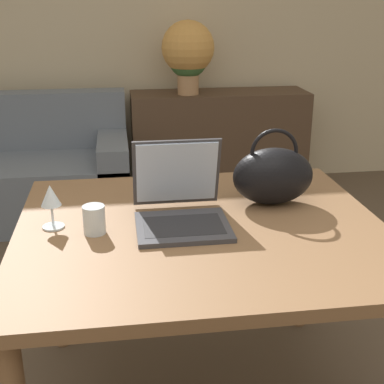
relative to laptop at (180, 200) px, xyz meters
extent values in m
cube|color=beige|center=(-0.06, 2.59, 0.53)|extent=(10.00, 0.06, 2.70)
cube|color=brown|center=(0.07, -0.06, -0.09)|extent=(1.22, 1.07, 0.04)
cylinder|color=brown|center=(-0.48, 0.42, -0.47)|extent=(0.06, 0.06, 0.71)
cylinder|color=brown|center=(0.61, 0.42, -0.47)|extent=(0.06, 0.06, 0.71)
cube|color=slate|center=(-0.23, 1.94, -0.54)|extent=(0.20, 0.81, 0.56)
cube|color=#4C3828|center=(0.58, 2.30, -0.43)|extent=(1.34, 0.40, 0.78)
cube|color=#38383D|center=(0.00, -0.08, -0.06)|extent=(0.30, 0.26, 0.02)
cube|color=black|center=(0.00, -0.09, -0.05)|extent=(0.26, 0.17, 0.00)
cube|color=#38383D|center=(0.00, 0.09, 0.07)|extent=(0.30, 0.08, 0.25)
cube|color=silver|center=(0.00, 0.09, 0.07)|extent=(0.28, 0.07, 0.23)
cylinder|color=silver|center=(-0.28, -0.07, -0.02)|extent=(0.07, 0.07, 0.09)
cylinder|color=silver|center=(-0.42, 0.00, -0.07)|extent=(0.07, 0.07, 0.01)
cylinder|color=silver|center=(-0.42, 0.00, -0.03)|extent=(0.01, 0.01, 0.07)
cone|color=silver|center=(-0.42, 0.00, 0.04)|extent=(0.06, 0.06, 0.07)
ellipsoid|color=black|center=(0.35, 0.10, 0.03)|extent=(0.29, 0.18, 0.21)
torus|color=black|center=(0.35, 0.10, 0.12)|extent=(0.18, 0.01, 0.18)
cylinder|color=tan|center=(0.33, 2.25, 0.05)|extent=(0.16, 0.16, 0.19)
sphere|color=#3D6B38|center=(0.33, 2.25, 0.21)|extent=(0.29, 0.29, 0.29)
sphere|color=#D6994C|center=(0.33, 2.25, 0.29)|extent=(0.38, 0.38, 0.38)
camera|label=1|loc=(-0.20, -1.65, 0.65)|focal=50.00mm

